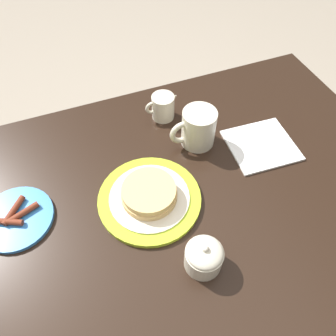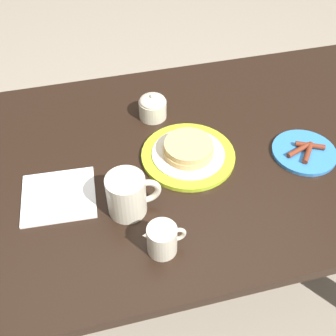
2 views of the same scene
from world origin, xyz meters
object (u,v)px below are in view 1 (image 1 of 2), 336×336
(creamer_pitcher, at_px, (163,106))
(napkin, at_px, (261,145))
(pancake_plate, at_px, (149,196))
(coffee_mug, at_px, (197,128))
(sugar_bowl, at_px, (204,256))
(side_plate_bacon, at_px, (16,218))

(creamer_pitcher, height_order, napkin, creamer_pitcher)
(creamer_pitcher, xyz_separation_m, napkin, (-0.20, 0.20, -0.04))
(pancake_plate, distance_m, napkin, 0.34)
(pancake_plate, bearing_deg, creamer_pitcher, -117.24)
(coffee_mug, distance_m, napkin, 0.18)
(sugar_bowl, bearing_deg, napkin, -140.02)
(pancake_plate, distance_m, side_plate_bacon, 0.31)
(coffee_mug, bearing_deg, napkin, 153.60)
(side_plate_bacon, distance_m, coffee_mug, 0.49)
(coffee_mug, bearing_deg, creamer_pitcher, -68.97)
(creamer_pitcher, distance_m, sugar_bowl, 0.45)
(sugar_bowl, bearing_deg, creamer_pitcher, -100.26)
(napkin, bearing_deg, pancake_plate, 9.04)
(pancake_plate, xyz_separation_m, coffee_mug, (-0.18, -0.13, 0.04))
(coffee_mug, bearing_deg, sugar_bowl, 68.01)
(side_plate_bacon, bearing_deg, napkin, 179.26)
(coffee_mug, xyz_separation_m, sugar_bowl, (0.13, 0.32, -0.02))
(side_plate_bacon, xyz_separation_m, napkin, (-0.64, 0.01, -0.00))
(pancake_plate, relative_size, sugar_bowl, 3.11)
(pancake_plate, distance_m, sugar_bowl, 0.19)
(coffee_mug, height_order, sugar_bowl, coffee_mug)
(sugar_bowl, bearing_deg, side_plate_bacon, -35.09)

